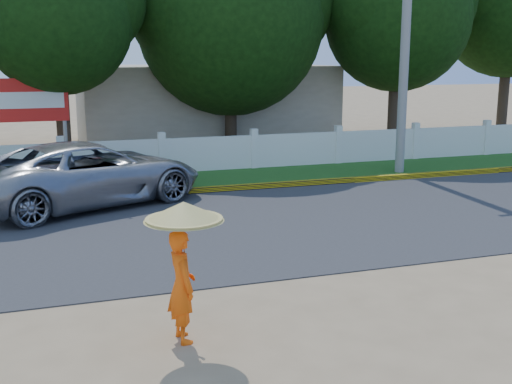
# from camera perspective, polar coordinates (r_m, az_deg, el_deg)

# --- Properties ---
(ground) EXTENTS (120.00, 120.00, 0.00)m
(ground) POSITION_cam_1_polar(r_m,az_deg,el_deg) (9.76, 3.78, -9.86)
(ground) COLOR #9E8460
(ground) RESTS_ON ground
(road) EXTENTS (60.00, 7.00, 0.02)m
(road) POSITION_cam_1_polar(r_m,az_deg,el_deg) (13.81, -3.29, -3.17)
(road) COLOR #38383A
(road) RESTS_ON ground
(grass_verge) EXTENTS (60.00, 3.50, 0.03)m
(grass_verge) POSITION_cam_1_polar(r_m,az_deg,el_deg) (18.79, -7.51, 0.89)
(grass_verge) COLOR #2D601E
(grass_verge) RESTS_ON ground
(curb) EXTENTS (40.00, 0.18, 0.16)m
(curb) POSITION_cam_1_polar(r_m,az_deg,el_deg) (17.15, -6.42, 0.05)
(curb) COLOR yellow
(curb) RESTS_ON ground
(fence) EXTENTS (40.00, 0.10, 1.10)m
(fence) POSITION_cam_1_polar(r_m,az_deg,el_deg) (20.10, -8.35, 3.14)
(fence) COLOR silver
(fence) RESTS_ON ground
(building_near) EXTENTS (10.00, 6.00, 3.20)m
(building_near) POSITION_cam_1_polar(r_m,az_deg,el_deg) (27.22, -4.73, 7.78)
(building_near) COLOR #B7AD99
(building_near) RESTS_ON ground
(utility_pole) EXTENTS (0.28, 0.28, 8.30)m
(utility_pole) POSITION_cam_1_polar(r_m,az_deg,el_deg) (20.37, 13.15, 13.24)
(utility_pole) COLOR gray
(utility_pole) RESTS_ON ground
(vehicle) EXTENTS (6.28, 4.67, 1.58)m
(vehicle) POSITION_cam_1_polar(r_m,az_deg,el_deg) (16.24, -14.68, 1.61)
(vehicle) COLOR #999AA0
(vehicle) RESTS_ON ground
(monk_with_parasol) EXTENTS (1.02, 1.02, 1.85)m
(monk_with_parasol) POSITION_cam_1_polar(r_m,az_deg,el_deg) (8.21, -6.53, -5.25)
(monk_with_parasol) COLOR #FF590D
(monk_with_parasol) RESTS_ON ground
(billboard) EXTENTS (2.50, 0.13, 2.95)m
(billboard) POSITION_cam_1_polar(r_m,az_deg,el_deg) (20.72, -19.80, 7.26)
(billboard) COLOR gray
(billboard) RESTS_ON ground
(tree_row) EXTENTS (34.08, 7.33, 8.69)m
(tree_row) POSITION_cam_1_polar(r_m,az_deg,el_deg) (23.35, -5.20, 15.29)
(tree_row) COLOR #473828
(tree_row) RESTS_ON ground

